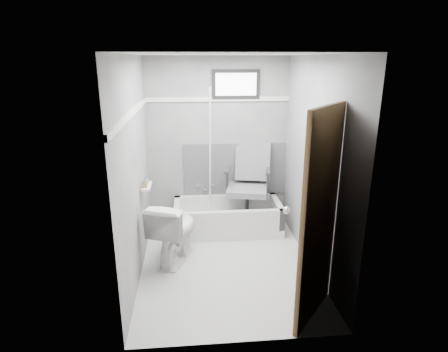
{
  "coord_description": "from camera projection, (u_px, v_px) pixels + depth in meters",
  "views": [
    {
      "loc": [
        -0.4,
        -3.95,
        2.36
      ],
      "look_at": [
        0.0,
        0.35,
        1.0
      ],
      "focal_mm": 30.0,
      "sensor_mm": 36.0,
      "label": 1
    }
  ],
  "objects": [
    {
      "name": "wall_left",
      "position": [
        135.0,
        171.0,
        4.04
      ],
      "size": [
        0.02,
        2.6,
        2.4
      ],
      "primitive_type": "cube",
      "color": "slate",
      "rests_on": "floor"
    },
    {
      "name": "floor",
      "position": [
        227.0,
        264.0,
        4.49
      ],
      "size": [
        2.6,
        2.6,
        0.0
      ],
      "primitive_type": "plane",
      "color": "silver",
      "rests_on": "ground"
    },
    {
      "name": "soap_bottle_b",
      "position": [
        146.0,
        180.0,
        4.5
      ],
      "size": [
        0.1,
        0.1,
        0.09
      ],
      "primitive_type": "imported",
      "rotation": [
        0.0,
        0.0,
        0.9
      ],
      "color": "#466781",
      "rests_on": "shelf"
    },
    {
      "name": "backerboard",
      "position": [
        235.0,
        169.0,
        5.5
      ],
      "size": [
        1.5,
        0.02,
        0.78
      ],
      "primitive_type": "cube",
      "color": "#4C4C4F",
      "rests_on": "wall_back"
    },
    {
      "name": "shelf",
      "position": [
        147.0,
        186.0,
        4.47
      ],
      "size": [
        0.1,
        0.32,
        0.02
      ],
      "primitive_type": "cube",
      "color": "silver",
      "rests_on": "wall_left"
    },
    {
      "name": "window",
      "position": [
        236.0,
        84.0,
        5.13
      ],
      "size": [
        0.66,
        0.04,
        0.4
      ],
      "primitive_type": null,
      "color": "black",
      "rests_on": "wall_back"
    },
    {
      "name": "soap_bottle_a",
      "position": [
        145.0,
        183.0,
        4.37
      ],
      "size": [
        0.06,
        0.06,
        0.12
      ],
      "primitive_type": "imported",
      "rotation": [
        0.0,
        0.0,
        0.07
      ],
      "color": "olive",
      "rests_on": "shelf"
    },
    {
      "name": "faucet",
      "position": [
        205.0,
        187.0,
        5.51
      ],
      "size": [
        0.26,
        0.1,
        0.16
      ],
      "primitive_type": null,
      "color": "silver",
      "rests_on": "wall_back"
    },
    {
      "name": "toilet",
      "position": [
        174.0,
        231.0,
        4.5
      ],
      "size": [
        0.67,
        0.88,
        0.76
      ],
      "primitive_type": "imported",
      "rotation": [
        0.0,
        0.0,
        2.79
      ],
      "color": "white",
      "rests_on": "floor"
    },
    {
      "name": "door",
      "position": [
        361.0,
        232.0,
        3.06
      ],
      "size": [
        0.78,
        0.78,
        2.0
      ],
      "primitive_type": null,
      "color": "#53361E",
      "rests_on": "floor"
    },
    {
      "name": "wall_front",
      "position": [
        244.0,
        215.0,
        2.9
      ],
      "size": [
        2.0,
        0.02,
        2.4
      ],
      "primitive_type": "cube",
      "color": "slate",
      "rests_on": "floor"
    },
    {
      "name": "bathtub",
      "position": [
        227.0,
        217.0,
        5.32
      ],
      "size": [
        1.5,
        0.7,
        0.42
      ],
      "primitive_type": null,
      "color": "silver",
      "rests_on": "floor"
    },
    {
      "name": "office_chair",
      "position": [
        247.0,
        184.0,
        5.23
      ],
      "size": [
        0.77,
        0.77,
        1.12
      ],
      "primitive_type": null,
      "rotation": [
        0.0,
        0.0,
        -0.22
      ],
      "color": "slate",
      "rests_on": "bathtub"
    },
    {
      "name": "wall_right",
      "position": [
        315.0,
        166.0,
        4.22
      ],
      "size": [
        0.02,
        2.6,
        2.4
      ],
      "primitive_type": "cube",
      "color": "slate",
      "rests_on": "floor"
    },
    {
      "name": "trim_back",
      "position": [
        218.0,
        99.0,
        5.17
      ],
      "size": [
        2.0,
        0.02,
        0.06
      ],
      "primitive_type": "cube",
      "color": "white",
      "rests_on": "wall_back"
    },
    {
      "name": "pole",
      "position": [
        210.0,
        157.0,
        5.17
      ],
      "size": [
        0.02,
        0.39,
        1.92
      ],
      "primitive_type": "cylinder",
      "rotation": [
        0.19,
        0.0,
        0.0
      ],
      "color": "white",
      "rests_on": "bathtub"
    },
    {
      "name": "trim_left",
      "position": [
        132.0,
        113.0,
        3.86
      ],
      "size": [
        0.02,
        2.6,
        0.06
      ],
      "primitive_type": "cube",
      "color": "white",
      "rests_on": "wall_left"
    },
    {
      "name": "wall_back",
      "position": [
        218.0,
        143.0,
        5.36
      ],
      "size": [
        2.0,
        0.02,
        2.4
      ],
      "primitive_type": "cube",
      "color": "slate",
      "rests_on": "floor"
    },
    {
      "name": "ceiling",
      "position": [
        227.0,
        54.0,
        3.77
      ],
      "size": [
        2.6,
        2.6,
        0.0
      ],
      "primitive_type": "plane",
      "rotation": [
        3.14,
        0.0,
        0.0
      ],
      "color": "silver",
      "rests_on": "floor"
    }
  ]
}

